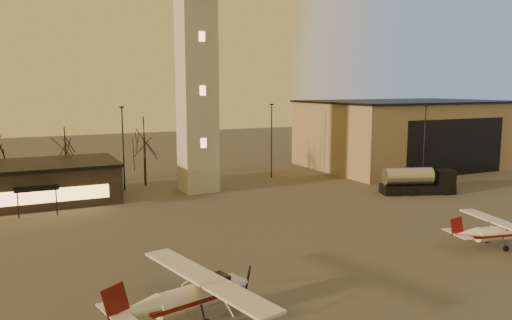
{
  "coord_description": "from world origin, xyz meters",
  "views": [
    {
      "loc": [
        -19.47,
        -26.11,
        12.41
      ],
      "look_at": [
        -0.53,
        13.0,
        6.03
      ],
      "focal_mm": 35.0,
      "sensor_mm": 36.0,
      "label": 1
    }
  ],
  "objects_px": {
    "hangar": "(407,133)",
    "cessna_rear": "(200,299)",
    "cessna_front": "(501,235)",
    "fuel_truck": "(417,183)",
    "control_tower": "(196,53)"
  },
  "relations": [
    {
      "from": "cessna_front",
      "to": "fuel_truck",
      "type": "distance_m",
      "value": 19.66
    },
    {
      "from": "hangar",
      "to": "cessna_rear",
      "type": "relative_size",
      "value": 2.66
    },
    {
      "from": "control_tower",
      "to": "cessna_rear",
      "type": "relative_size",
      "value": 2.83
    },
    {
      "from": "cessna_rear",
      "to": "fuel_truck",
      "type": "distance_m",
      "value": 38.65
    },
    {
      "from": "hangar",
      "to": "cessna_front",
      "type": "relative_size",
      "value": 3.16
    },
    {
      "from": "control_tower",
      "to": "cessna_front",
      "type": "height_order",
      "value": "control_tower"
    },
    {
      "from": "hangar",
      "to": "fuel_truck",
      "type": "xyz_separation_m",
      "value": [
        -13.46,
        -16.71,
        -3.92
      ]
    },
    {
      "from": "cessna_front",
      "to": "cessna_rear",
      "type": "xyz_separation_m",
      "value": [
        -25.28,
        -1.28,
        0.17
      ]
    },
    {
      "from": "cessna_front",
      "to": "fuel_truck",
      "type": "xyz_separation_m",
      "value": [
        8.34,
        17.8,
        0.32
      ]
    },
    {
      "from": "hangar",
      "to": "cessna_front",
      "type": "height_order",
      "value": "hangar"
    },
    {
      "from": "cessna_front",
      "to": "cessna_rear",
      "type": "bearing_deg",
      "value": -164.53
    },
    {
      "from": "control_tower",
      "to": "hangar",
      "type": "bearing_deg",
      "value": 6.31
    },
    {
      "from": "cessna_front",
      "to": "fuel_truck",
      "type": "height_order",
      "value": "fuel_truck"
    },
    {
      "from": "control_tower",
      "to": "fuel_truck",
      "type": "relative_size",
      "value": 3.73
    },
    {
      "from": "cessna_rear",
      "to": "fuel_truck",
      "type": "bearing_deg",
      "value": 17.06
    }
  ]
}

